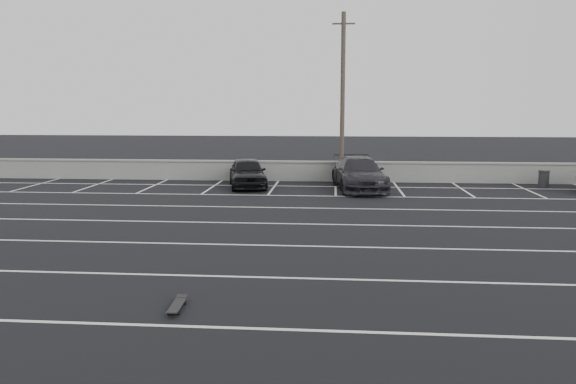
# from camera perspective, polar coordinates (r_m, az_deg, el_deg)

# --- Properties ---
(ground) EXTENTS (120.00, 120.00, 0.00)m
(ground) POSITION_cam_1_polar(r_m,az_deg,el_deg) (15.85, 1.30, -5.51)
(ground) COLOR black
(ground) RESTS_ON ground
(seawall) EXTENTS (50.00, 0.45, 1.06)m
(seawall) POSITION_cam_1_polar(r_m,az_deg,el_deg) (29.54, 2.92, 2.17)
(seawall) COLOR gray
(seawall) RESTS_ON ground
(stall_lines) EXTENTS (36.00, 20.05, 0.01)m
(stall_lines) POSITION_cam_1_polar(r_m,az_deg,el_deg) (20.15, 1.81, -2.44)
(stall_lines) COLOR silver
(stall_lines) RESTS_ON ground
(car_left) EXTENTS (2.55, 4.46, 1.43)m
(car_left) POSITION_cam_1_polar(r_m,az_deg,el_deg) (27.35, -4.14, 1.99)
(car_left) COLOR black
(car_left) RESTS_ON ground
(car_right) EXTENTS (2.78, 5.46, 1.52)m
(car_right) POSITION_cam_1_polar(r_m,az_deg,el_deg) (26.64, 7.23, 1.86)
(car_right) COLOR black
(car_right) RESTS_ON ground
(utility_pole) EXTENTS (1.13, 0.23, 8.48)m
(utility_pole) POSITION_cam_1_polar(r_m,az_deg,el_deg) (28.54, 5.56, 9.45)
(utility_pole) COLOR #4C4238
(utility_pole) RESTS_ON ground
(trash_bin) EXTENTS (0.68, 0.68, 0.82)m
(trash_bin) POSITION_cam_1_polar(r_m,az_deg,el_deg) (29.96, 24.55, 1.24)
(trash_bin) COLOR #28292B
(trash_bin) RESTS_ON ground
(skateboard) EXTENTS (0.27, 0.84, 0.10)m
(skateboard) POSITION_cam_1_polar(r_m,az_deg,el_deg) (11.25, -11.22, -11.26)
(skateboard) COLOR black
(skateboard) RESTS_ON ground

